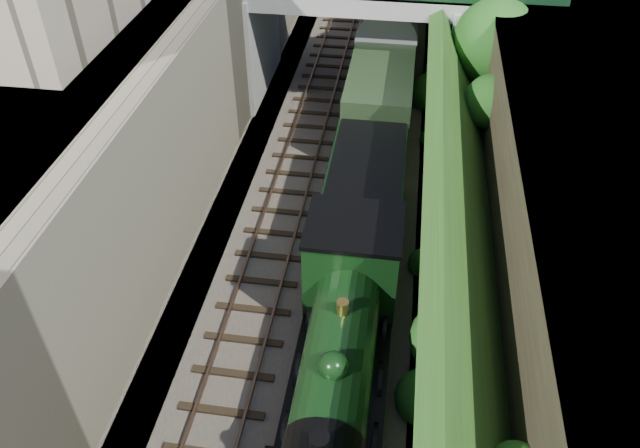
# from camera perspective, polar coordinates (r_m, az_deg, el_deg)

# --- Properties ---
(trackbed) EXTENTS (10.00, 90.00, 0.20)m
(trackbed) POSITION_cam_1_polar(r_m,az_deg,el_deg) (29.45, 2.88, 8.14)
(trackbed) COLOR #473F38
(trackbed) RESTS_ON ground
(retaining_wall) EXTENTS (1.00, 90.00, 7.00)m
(retaining_wall) POSITION_cam_1_polar(r_m,az_deg,el_deg) (28.80, -8.21, 14.69)
(retaining_wall) COLOR #756B56
(retaining_wall) RESTS_ON ground
(street_plateau_left) EXTENTS (6.00, 90.00, 7.00)m
(street_plateau_left) POSITION_cam_1_polar(r_m,az_deg,el_deg) (29.93, -14.90, 14.78)
(street_plateau_left) COLOR #262628
(street_plateau_left) RESTS_ON ground
(street_plateau_right) EXTENTS (8.00, 90.00, 6.25)m
(street_plateau_right) POSITION_cam_1_polar(r_m,az_deg,el_deg) (28.82, 22.58, 11.20)
(street_plateau_right) COLOR #262628
(street_plateau_right) RESTS_ON ground
(embankment_slope) EXTENTS (4.78, 90.00, 6.38)m
(embankment_slope) POSITION_cam_1_polar(r_m,az_deg,el_deg) (26.12, 13.48, 9.20)
(embankment_slope) COLOR #1E4714
(embankment_slope) RESTS_ON ground
(track_left) EXTENTS (2.50, 90.00, 0.20)m
(track_left) POSITION_cam_1_polar(r_m,az_deg,el_deg) (29.60, -1.01, 8.69)
(track_left) COLOR black
(track_left) RESTS_ON trackbed
(track_right) EXTENTS (2.50, 90.00, 0.20)m
(track_right) POSITION_cam_1_polar(r_m,az_deg,el_deg) (29.31, 5.24, 8.18)
(track_right) COLOR black
(track_right) RESTS_ON trackbed
(road_bridge) EXTENTS (16.00, 6.40, 7.25)m
(road_bridge) POSITION_cam_1_polar(r_m,az_deg,el_deg) (31.20, 5.78, 18.06)
(road_bridge) COLOR gray
(road_bridge) RESTS_ON ground
(tree) EXTENTS (3.60, 3.80, 6.60)m
(tree) POSITION_cam_1_polar(r_m,az_deg,el_deg) (28.11, 15.88, 15.55)
(tree) COLOR black
(tree) RESTS_ON ground
(locomotive) EXTENTS (3.10, 10.22, 3.83)m
(locomotive) POSITION_cam_1_polar(r_m,az_deg,el_deg) (17.47, 1.89, -11.54)
(locomotive) COLOR black
(locomotive) RESTS_ON trackbed
(tender) EXTENTS (2.70, 6.00, 3.05)m
(tender) POSITION_cam_1_polar(r_m,az_deg,el_deg) (22.96, 4.13, 2.38)
(tender) COLOR black
(tender) RESTS_ON trackbed
(coach_front) EXTENTS (2.90, 18.00, 3.70)m
(coach_front) POSITION_cam_1_polar(r_m,az_deg,el_deg) (33.67, 6.23, 15.96)
(coach_front) COLOR black
(coach_front) RESTS_ON trackbed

